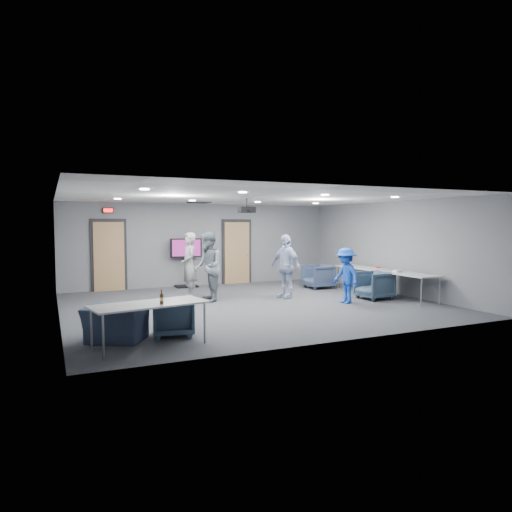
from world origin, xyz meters
name	(u,v)px	position (x,y,z in m)	size (l,w,h in m)	color
floor	(252,304)	(0.00, 0.00, 0.00)	(9.00, 9.00, 0.00)	#34373B
ceiling	(252,198)	(0.00, 0.00, 2.70)	(9.00, 9.00, 0.00)	silver
wall_back	(203,245)	(0.00, 4.00, 1.35)	(9.00, 0.02, 2.70)	slate
wall_front	(346,264)	(0.00, -4.00, 1.35)	(9.00, 0.02, 2.70)	slate
wall_left	(58,256)	(-4.50, 0.00, 1.35)	(0.02, 8.00, 2.70)	slate
wall_right	(392,247)	(4.50, 0.00, 1.35)	(0.02, 8.00, 2.70)	slate
door_left	(109,256)	(-3.00, 3.95, 1.07)	(1.06, 0.17, 2.24)	black
door_right	(237,252)	(1.20, 3.95, 1.07)	(1.06, 0.17, 2.24)	black
exit_sign	(108,210)	(-3.00, 3.93, 2.45)	(0.32, 0.08, 0.16)	black
hvac_diffuser	(199,203)	(-0.50, 2.80, 2.69)	(0.60, 0.60, 0.03)	black
downlights	(252,198)	(0.00, 0.00, 2.68)	(6.18, 3.78, 0.02)	white
person_a	(189,266)	(-1.20, 1.50, 0.90)	(0.66, 0.43, 1.81)	#989B98
person_b	(208,267)	(-0.88, 0.85, 0.92)	(0.89, 0.70, 1.84)	slate
person_c	(285,266)	(1.27, 0.55, 0.88)	(1.03, 0.43, 1.75)	#ACB9DD
person_d	(346,276)	(2.27, -0.86, 0.71)	(0.92, 0.53, 1.42)	blue
chair_right_a	(318,277)	(3.10, 1.77, 0.37)	(0.80, 0.82, 0.75)	#36435E
chair_right_b	(374,285)	(3.35, -0.65, 0.38)	(0.81, 0.83, 0.76)	#334659
chair_front_a	(173,317)	(-2.64, -2.40, 0.34)	(0.72, 0.74, 0.68)	#374B5F
chair_front_b	(116,323)	(-3.64, -2.38, 0.31)	(0.96, 0.84, 0.62)	#37445F
table_right_a	(362,269)	(4.00, 0.71, 0.69)	(0.75, 1.81, 0.73)	silver
table_right_b	(407,275)	(4.00, -1.19, 0.69)	(0.77, 1.84, 0.73)	silver
table_front_left	(149,306)	(-3.18, -3.00, 0.69)	(1.99, 1.12, 0.73)	silver
bottle_front	(162,299)	(-3.02, -3.18, 0.82)	(0.06, 0.06, 0.24)	#5C320F
bottle_right	(350,263)	(3.88, 1.17, 0.83)	(0.07, 0.07, 0.27)	#5C320F
snack_box	(377,267)	(4.23, 0.30, 0.75)	(0.19, 0.13, 0.04)	#DF3B37
wrapper	(398,271)	(4.00, -0.83, 0.76)	(0.23, 0.16, 0.05)	silver
tv_stand	(186,260)	(-0.64, 3.75, 0.89)	(1.03, 0.49, 1.58)	black
projector	(247,210)	(-0.04, 0.22, 2.40)	(0.42, 0.40, 0.37)	black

